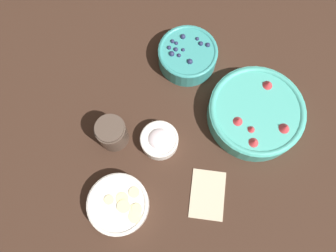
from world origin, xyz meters
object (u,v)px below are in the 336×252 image
Objects in this scene: bowl_strawberries at (256,113)px; bowl_bananas at (119,204)px; jar_chocolate at (112,133)px; bowl_cream at (159,140)px; bowl_blueberries at (188,55)px.

bowl_strawberries reaches higher than bowl_bananas.
jar_chocolate reaches higher than bowl_bananas.
bowl_bananas is 1.68× the size of jar_chocolate.
bowl_strawberries is 2.55× the size of bowl_cream.
bowl_strawberries is 1.53× the size of bowl_blueberries.
bowl_cream is at bearing 173.59° from bowl_bananas.
bowl_bananas is at bearing 31.82° from jar_chocolate.
jar_chocolate is (0.04, -0.12, 0.02)m from bowl_cream.
bowl_cream is at bearing 7.09° from bowl_blueberries.
bowl_bananas is 1.51× the size of bowl_cream.
bowl_bananas is (0.47, 0.01, -0.01)m from bowl_blueberries.
jar_chocolate is at bearing -56.49° from bowl_strawberries.
bowl_bananas is 0.19m from jar_chocolate.
bowl_strawberries reaches higher than bowl_blueberries.
bowl_cream is 0.13m from jar_chocolate.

